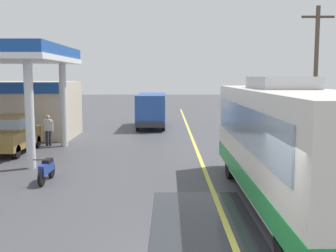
% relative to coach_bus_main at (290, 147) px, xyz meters
% --- Properties ---
extents(ground, '(120.00, 120.00, 0.00)m').
position_rel_coach_bus_main_xyz_m(ground, '(-1.94, 16.00, -1.72)').
color(ground, '#424247').
extents(lane_divider_stripe, '(0.16, 50.00, 0.01)m').
position_rel_coach_bus_main_xyz_m(lane_divider_stripe, '(-1.94, 11.00, -1.72)').
color(lane_divider_stripe, '#D8CC4C').
rests_on(lane_divider_stripe, ground).
extents(wet_puddle_patch, '(2.65, 5.75, 0.01)m').
position_rel_coach_bus_main_xyz_m(wet_puddle_patch, '(-2.51, -1.48, -1.72)').
color(wet_puddle_patch, '#26282D').
rests_on(wet_puddle_patch, ground).
extents(coach_bus_main, '(2.60, 11.04, 3.69)m').
position_rel_coach_bus_main_xyz_m(coach_bus_main, '(0.00, 0.00, 0.00)').
color(coach_bus_main, silver).
rests_on(coach_bus_main, ground).
extents(gas_station_roadside, '(9.10, 11.95, 5.10)m').
position_rel_coach_bus_main_xyz_m(gas_station_roadside, '(-12.63, 11.86, 0.91)').
color(gas_station_roadside, '#194799').
rests_on(gas_station_roadside, ground).
extents(car_at_pump, '(1.70, 4.20, 1.82)m').
position_rel_coach_bus_main_xyz_m(car_at_pump, '(-11.01, 8.53, -0.71)').
color(car_at_pump, olive).
rests_on(car_at_pump, ground).
extents(minibus_opposing_lane, '(2.04, 6.13, 2.44)m').
position_rel_coach_bus_main_xyz_m(minibus_opposing_lane, '(-4.59, 18.74, -0.25)').
color(minibus_opposing_lane, '#264C9E').
rests_on(minibus_opposing_lane, ground).
extents(motorcycle_parked_forecourt, '(0.55, 1.80, 0.92)m').
position_rel_coach_bus_main_xyz_m(motorcycle_parked_forecourt, '(-7.67, 2.76, -1.28)').
color(motorcycle_parked_forecourt, black).
rests_on(motorcycle_parked_forecourt, ground).
extents(pedestrian_near_pump, '(0.55, 0.22, 1.66)m').
position_rel_coach_bus_main_xyz_m(pedestrian_near_pump, '(-9.80, 10.45, -0.79)').
color(pedestrian_near_pump, '#33333F').
rests_on(pedestrian_near_pump, ground).
extents(utility_pole_roadside, '(1.80, 0.24, 7.57)m').
position_rel_coach_bus_main_xyz_m(utility_pole_roadside, '(4.87, 11.90, 2.24)').
color(utility_pole_roadside, brown).
rests_on(utility_pole_roadside, ground).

